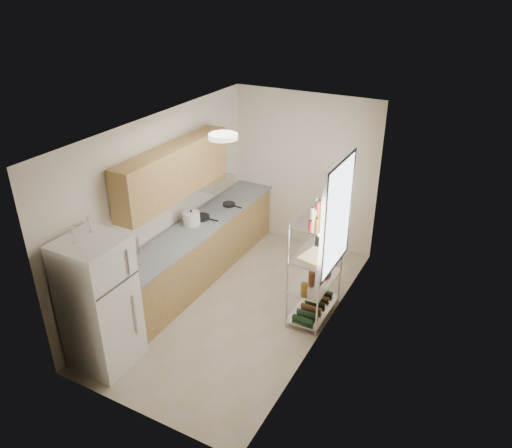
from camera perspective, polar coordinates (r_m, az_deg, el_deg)
The scene contains 16 objects.
room at distance 6.54m, azimuth -2.08°, elevation -0.01°, with size 2.52×4.42×2.62m.
counter_run at distance 7.71m, azimuth -6.28°, elevation -2.84°, with size 0.63×3.51×0.90m.
upper_cabinets at distance 6.95m, azimuth -9.33°, elevation 5.94°, with size 0.33×2.20×0.72m, color tan.
range_hood at distance 7.68m, azimuth -5.22°, elevation 4.90°, with size 0.50×0.60×0.12m, color #B7BABC.
window at distance 6.27m, azimuth 9.26°, elevation 0.91°, with size 0.06×1.00×1.46m, color white.
bakers_rack at distance 6.49m, azimuth 6.99°, elevation -2.37°, with size 0.45×0.90×1.73m.
ceiling_dome at distance 5.82m, azimuth -3.78°, elevation 9.97°, with size 0.34×0.34×0.06m, color white.
refrigerator at distance 6.11m, azimuth -17.49°, elevation -8.69°, with size 0.69×0.69×1.67m, color white.
wine_glass_a at distance 5.82m, azimuth -18.51°, elevation -0.04°, with size 0.07×0.07×0.19m, color silver, non-canonical shape.
wine_glass_b at distance 5.65m, azimuth -20.18°, elevation -1.17°, with size 0.07×0.07×0.19m, color silver, non-canonical shape.
rice_cooker at distance 7.42m, azimuth -7.39°, elevation 0.65°, with size 0.25×0.25×0.20m, color white.
frying_pan_large at distance 7.61m, azimuth -6.29°, elevation 0.77°, with size 0.26×0.26×0.05m, color black.
frying_pan_small at distance 8.01m, azimuth -3.12°, elevation 2.27°, with size 0.20×0.20×0.04m, color black.
cutting_board at distance 6.40m, azimuth 6.79°, elevation -3.68°, with size 0.31×0.39×0.03m, color tan.
espresso_machine at distance 6.75m, azimuth 7.90°, elevation -0.80°, with size 0.16×0.24×0.27m, color black.
storage_bag at distance 6.99m, azimuth 8.11°, elevation -4.62°, with size 0.09×0.13×0.15m, color maroon.
Camera 1 is at (2.94, -5.02, 4.28)m, focal length 35.00 mm.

